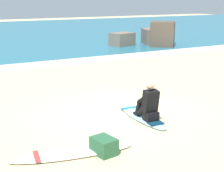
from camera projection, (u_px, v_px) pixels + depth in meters
ground_plane at (118, 112)px, 8.90m from camera, size 80.00×80.00×0.00m
breaking_foam at (37, 65)px, 14.83m from camera, size 80.00×0.90×0.11m
surfboard_main at (141, 116)px, 8.53m from camera, size 0.64×2.15×0.08m
surfer_seated at (149, 104)px, 8.14m from camera, size 0.40×0.72×0.95m
surfboard_spare_near at (73, 153)px, 6.51m from camera, size 2.45×0.93×0.08m
rock_outcrop_distant at (152, 36)px, 20.42m from camera, size 3.83×3.03×1.51m
beach_bag at (104, 146)px, 6.51m from camera, size 0.43×0.53×0.32m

